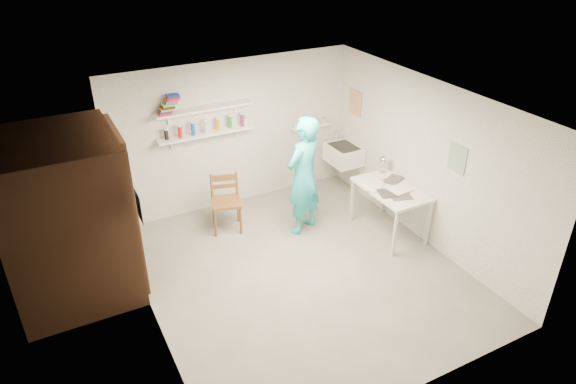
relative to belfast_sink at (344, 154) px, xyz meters
name	(u,v)px	position (x,y,z in m)	size (l,w,h in m)	color
floor	(302,272)	(-1.75, -1.70, -0.71)	(4.00, 4.50, 0.02)	slate
ceiling	(304,102)	(-1.75, -1.70, 1.71)	(4.00, 4.50, 0.02)	silver
wall_back	(234,134)	(-1.75, 0.56, 0.50)	(4.00, 0.02, 2.40)	silver
wall_front	(424,302)	(-1.75, -3.96, 0.50)	(4.00, 0.02, 2.40)	silver
wall_left	(142,237)	(-3.76, -1.70, 0.50)	(0.02, 4.50, 2.40)	silver
wall_right	(427,163)	(0.26, -1.70, 0.50)	(0.02, 4.50, 2.40)	silver
doorway_recess	(126,209)	(-3.74, -0.65, 0.30)	(0.02, 0.90, 2.00)	black
corridor_box	(66,219)	(-4.45, -0.65, 0.35)	(1.40, 1.50, 2.10)	brown
door_lintel	(114,131)	(-3.72, -0.65, 1.35)	(0.06, 1.05, 0.10)	brown
door_jamb_near	(137,227)	(-3.72, -1.15, 0.30)	(0.06, 0.10, 2.00)	brown
door_jamb_far	(119,192)	(-3.72, -0.15, 0.30)	(0.06, 0.10, 2.00)	brown
shelf_lower	(206,134)	(-2.25, 0.43, 0.65)	(1.50, 0.22, 0.03)	white
shelf_upper	(204,109)	(-2.25, 0.43, 1.05)	(1.50, 0.22, 0.03)	white
ledge_shelf	(310,126)	(-0.40, 0.47, 0.42)	(0.70, 0.14, 0.03)	white
poster_left	(139,206)	(-3.74, -1.65, 0.85)	(0.01, 0.28, 0.36)	#334C7F
poster_right_a	(355,103)	(0.24, 0.10, 0.85)	(0.01, 0.34, 0.42)	#995933
poster_right_b	(457,159)	(0.24, -2.25, 0.80)	(0.01, 0.30, 0.38)	#3F724C
belfast_sink	(344,154)	(0.00, 0.00, 0.00)	(0.48, 0.60, 0.30)	white
man	(303,176)	(-1.21, -0.75, 0.22)	(0.67, 0.44, 1.84)	#26BCC2
wall_clock	(302,151)	(-1.12, -0.55, 0.52)	(0.33, 0.33, 0.04)	beige
wooden_chair	(226,202)	(-2.24, -0.21, -0.23)	(0.44, 0.42, 0.95)	brown
work_table	(389,210)	(-0.11, -1.44, -0.32)	(0.69, 1.15, 0.76)	silver
desk_lamp	(384,160)	(0.08, -0.98, 0.28)	(0.14, 0.14, 0.14)	silver
spray_cans	(206,128)	(-2.25, 0.43, 0.75)	(1.26, 0.06, 0.17)	black
book_stack	(169,105)	(-2.77, 0.43, 1.19)	(0.34, 0.14, 0.25)	red
ledge_pots	(310,123)	(-0.40, 0.47, 0.48)	(0.48, 0.07, 0.09)	silver
papers	(392,187)	(-0.11, -1.44, 0.08)	(0.30, 0.22, 0.03)	silver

